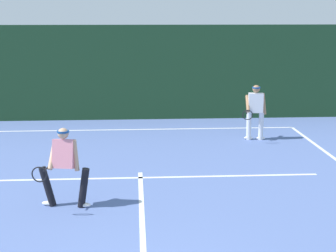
% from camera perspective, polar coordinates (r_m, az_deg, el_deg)
% --- Properties ---
extents(court_line_baseline_far, '(9.96, 0.10, 0.01)m').
position_cam_1_polar(court_line_baseline_far, '(16.62, -3.24, -0.38)').
color(court_line_baseline_far, white).
rests_on(court_line_baseline_far, ground_plane).
extents(court_line_service, '(8.12, 0.10, 0.01)m').
position_cam_1_polar(court_line_service, '(11.83, -3.03, -5.67)').
color(court_line_service, white).
rests_on(court_line_service, ground_plane).
extents(court_line_centre, '(0.10, 6.40, 0.01)m').
position_cam_1_polar(court_line_centre, '(9.20, -2.82, -11.08)').
color(court_line_centre, white).
rests_on(court_line_centre, ground_plane).
extents(player_near, '(1.01, 0.83, 1.55)m').
position_cam_1_polar(player_near, '(10.06, -11.33, -4.13)').
color(player_near, black).
rests_on(player_near, ground_plane).
extents(player_far, '(0.82, 0.89, 1.61)m').
position_cam_1_polar(player_far, '(15.31, 9.54, 1.75)').
color(player_far, silver).
rests_on(player_far, ground_plane).
extents(back_fence_windscreen, '(18.92, 0.12, 3.25)m').
position_cam_1_polar(back_fence_windscreen, '(18.01, -3.34, 5.84)').
color(back_fence_windscreen, '#1C3E22').
rests_on(back_fence_windscreen, ground_plane).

